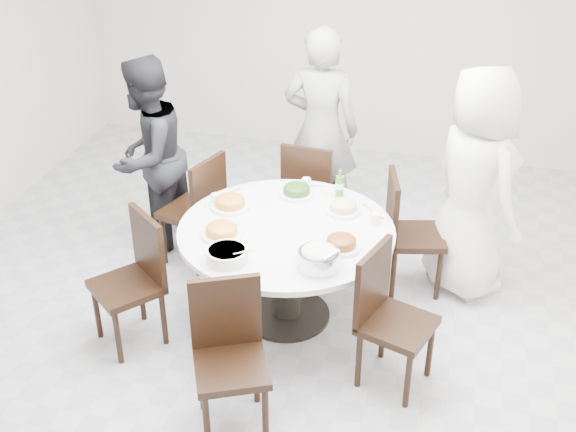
% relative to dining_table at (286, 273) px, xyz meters
% --- Properties ---
extents(floor, '(6.00, 6.00, 0.01)m').
position_rel_dining_table_xyz_m(floor, '(0.04, 0.07, -0.38)').
color(floor, '#AEADB2').
rests_on(floor, ground).
extents(wall_back, '(6.00, 0.01, 2.80)m').
position_rel_dining_table_xyz_m(wall_back, '(0.04, 3.07, 1.02)').
color(wall_back, silver).
rests_on(wall_back, ground).
extents(dining_table, '(1.50, 1.50, 0.75)m').
position_rel_dining_table_xyz_m(dining_table, '(0.00, 0.00, 0.00)').
color(dining_table, white).
rests_on(dining_table, floor).
extents(chair_ne, '(0.51, 0.51, 0.95)m').
position_rel_dining_table_xyz_m(chair_ne, '(0.85, 0.61, 0.10)').
color(chair_ne, black).
rests_on(chair_ne, floor).
extents(chair_n, '(0.46, 0.46, 0.95)m').
position_rel_dining_table_xyz_m(chair_n, '(-0.05, 1.10, 0.10)').
color(chair_n, black).
rests_on(chair_n, floor).
extents(chair_nw, '(0.53, 0.53, 0.95)m').
position_rel_dining_table_xyz_m(chair_nw, '(-0.93, 0.56, 0.10)').
color(chair_nw, black).
rests_on(chair_nw, floor).
extents(chair_sw, '(0.59, 0.59, 0.95)m').
position_rel_dining_table_xyz_m(chair_sw, '(-0.98, -0.53, 0.10)').
color(chair_sw, black).
rests_on(chair_sw, floor).
extents(chair_s, '(0.56, 0.56, 0.95)m').
position_rel_dining_table_xyz_m(chair_s, '(-0.05, -1.12, 0.10)').
color(chair_s, black).
rests_on(chair_s, floor).
extents(chair_se, '(0.53, 0.53, 0.95)m').
position_rel_dining_table_xyz_m(chair_se, '(0.84, -0.49, 0.10)').
color(chair_se, black).
rests_on(chair_se, floor).
extents(diner_right, '(0.98, 1.03, 1.77)m').
position_rel_dining_table_xyz_m(diner_right, '(1.23, 0.73, 0.51)').
color(diner_right, silver).
rests_on(diner_right, floor).
extents(diner_middle, '(0.66, 0.44, 1.78)m').
position_rel_dining_table_xyz_m(diner_middle, '(-0.06, 1.43, 0.51)').
color(diner_middle, black).
rests_on(diner_middle, floor).
extents(diner_left, '(0.74, 0.88, 1.64)m').
position_rel_dining_table_xyz_m(diner_left, '(-1.33, 0.72, 0.44)').
color(diner_left, black).
rests_on(diner_left, floor).
extents(dish_greens, '(0.25, 0.25, 0.07)m').
position_rel_dining_table_xyz_m(dish_greens, '(-0.04, 0.48, 0.41)').
color(dish_greens, white).
rests_on(dish_greens, dining_table).
extents(dish_pale, '(0.25, 0.25, 0.07)m').
position_rel_dining_table_xyz_m(dish_pale, '(0.34, 0.32, 0.41)').
color(dish_pale, white).
rests_on(dish_pale, dining_table).
extents(dish_orange, '(0.28, 0.28, 0.08)m').
position_rel_dining_table_xyz_m(dish_orange, '(-0.46, 0.18, 0.41)').
color(dish_orange, white).
rests_on(dish_orange, dining_table).
extents(dish_redbrown, '(0.25, 0.25, 0.06)m').
position_rel_dining_table_xyz_m(dish_redbrown, '(0.41, -0.16, 0.41)').
color(dish_redbrown, white).
rests_on(dish_redbrown, dining_table).
extents(dish_tofu, '(0.28, 0.28, 0.07)m').
position_rel_dining_table_xyz_m(dish_tofu, '(-0.40, -0.20, 0.41)').
color(dish_tofu, white).
rests_on(dish_tofu, dining_table).
extents(rice_bowl, '(0.27, 0.27, 0.11)m').
position_rel_dining_table_xyz_m(rice_bowl, '(0.32, -0.42, 0.43)').
color(rice_bowl, silver).
rests_on(rice_bowl, dining_table).
extents(soup_bowl, '(0.27, 0.27, 0.08)m').
position_rel_dining_table_xyz_m(soup_bowl, '(-0.27, -0.48, 0.42)').
color(soup_bowl, white).
rests_on(soup_bowl, dining_table).
extents(beverage_bottle, '(0.06, 0.06, 0.21)m').
position_rel_dining_table_xyz_m(beverage_bottle, '(0.27, 0.55, 0.48)').
color(beverage_bottle, '#33762F').
rests_on(beverage_bottle, dining_table).
extents(tea_cups, '(0.07, 0.07, 0.08)m').
position_rel_dining_table_xyz_m(tea_cups, '(-0.02, 0.60, 0.42)').
color(tea_cups, white).
rests_on(tea_cups, dining_table).
extents(chopsticks, '(0.24, 0.04, 0.01)m').
position_rel_dining_table_xyz_m(chopsticks, '(-0.01, 0.66, 0.38)').
color(chopsticks, tan).
rests_on(chopsticks, dining_table).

